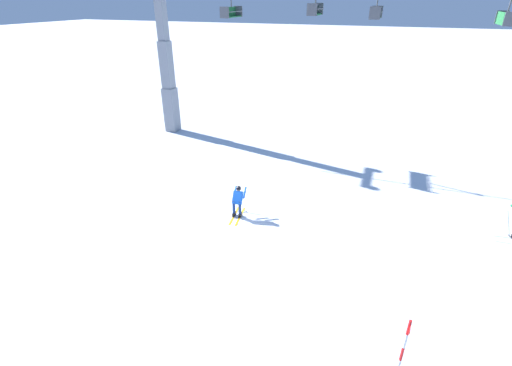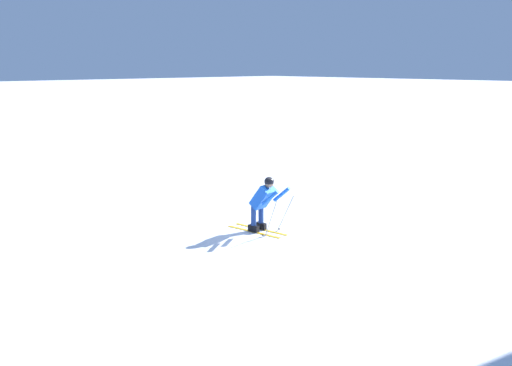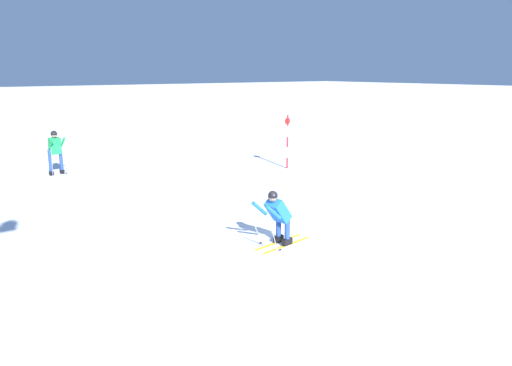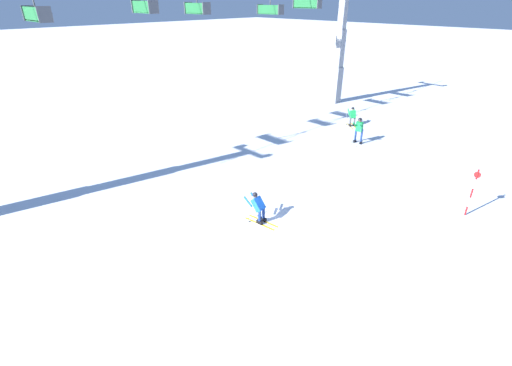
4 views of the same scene
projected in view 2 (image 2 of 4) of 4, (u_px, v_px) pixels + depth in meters
The scene contains 2 objects.
ground_plane at pixel (291, 230), 13.88m from camera, with size 260.00×260.00×0.00m, color white.
skier_carving_main at pixel (263, 200), 13.52m from camera, with size 0.75×1.71×1.54m.
Camera 2 is at (9.83, 9.05, 4.02)m, focal length 39.41 mm.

